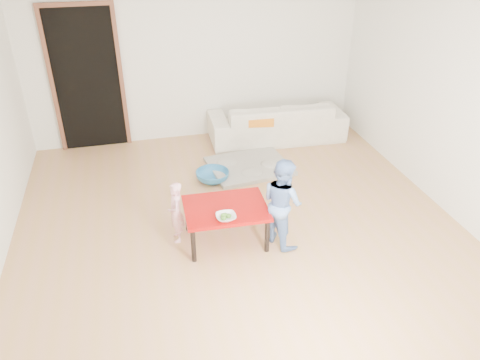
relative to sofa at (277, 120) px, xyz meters
name	(u,v)px	position (x,y,z in m)	size (l,w,h in m)	color
floor	(236,220)	(-1.15, -2.05, -0.30)	(5.00, 5.00, 0.01)	tan
back_wall	(196,54)	(-1.15, 0.45, 1.00)	(5.00, 0.02, 2.60)	white
right_wall	(447,96)	(1.35, -2.05, 1.00)	(0.02, 5.00, 2.60)	white
doorway	(87,81)	(-2.75, 0.43, 0.72)	(1.02, 0.08, 2.11)	brown
sofa	(277,120)	(0.00, 0.00, 0.00)	(2.08, 0.81, 0.61)	white
cushion	(257,119)	(-0.38, -0.21, 0.16)	(0.45, 0.40, 0.12)	orange
red_table	(226,224)	(-1.35, -2.40, -0.09)	(0.87, 0.66, 0.44)	#970A08
bowl	(226,217)	(-1.39, -2.63, 0.16)	(0.20, 0.20, 0.05)	white
broccoli	(226,217)	(-1.39, -2.63, 0.16)	(0.12, 0.12, 0.06)	#2D5919
child_pink	(176,212)	(-1.86, -2.25, 0.05)	(0.26, 0.17, 0.70)	#ED6C81
child_blue	(282,202)	(-0.77, -2.56, 0.20)	(0.49, 0.38, 1.00)	#5782C9
basin	(213,176)	(-1.24, -1.09, -0.23)	(0.45, 0.45, 0.14)	teal
blanket	(249,166)	(-0.67, -0.85, -0.28)	(1.08, 0.90, 0.05)	#A4A191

